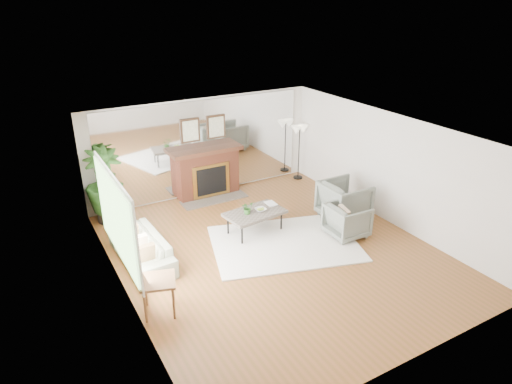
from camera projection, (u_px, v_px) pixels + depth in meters
ground at (275, 252)px, 9.31m from camera, size 7.00×7.00×0.00m
wall_left at (121, 234)px, 7.46m from camera, size 0.02×7.00×2.50m
wall_right at (390, 169)px, 10.17m from camera, size 0.02×7.00×2.50m
wall_back at (203, 147)px, 11.58m from camera, size 6.00×0.02×2.50m
mirror_panel at (204, 147)px, 11.57m from camera, size 5.40×0.04×2.40m
window_panel at (116, 218)px, 7.75m from camera, size 0.04×2.40×1.50m
fireplace at (208, 172)px, 11.64m from camera, size 1.85×0.83×2.05m
area_rug at (284, 243)px, 9.60m from camera, size 3.48×2.91×0.03m
coffee_table at (255, 214)px, 9.88m from camera, size 1.35×0.89×0.51m
sofa at (141, 249)px, 8.89m from camera, size 0.84×1.96×0.56m
armchair_back at (344, 201)px, 10.52m from camera, size 1.01×0.98×0.91m
armchair_front at (347, 220)px, 9.80m from camera, size 0.84×0.81×0.74m
side_table at (158, 285)px, 7.37m from camera, size 0.70×0.70×0.63m
potted_ficus at (104, 183)px, 10.22m from camera, size 0.92×0.92×1.75m
floor_lamp at (300, 134)px, 12.47m from camera, size 0.50×0.28×1.53m
tabletop_plant at (247, 208)px, 9.73m from camera, size 0.29×0.27×0.28m
fruit_bowl at (261, 210)px, 9.89m from camera, size 0.25×0.25×0.06m
book at (267, 205)px, 10.17m from camera, size 0.22×0.30×0.02m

